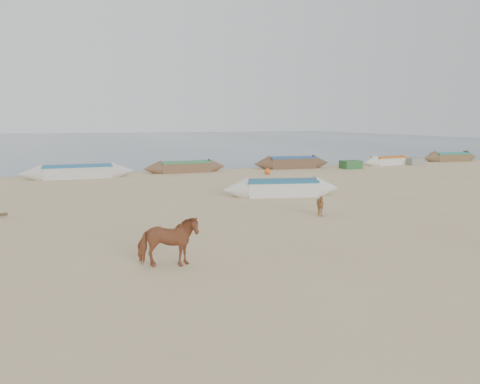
% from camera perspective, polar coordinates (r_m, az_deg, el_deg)
% --- Properties ---
extents(ground, '(140.00, 140.00, 0.00)m').
position_cam_1_polar(ground, '(15.26, 5.09, -5.86)').
color(ground, tan).
rests_on(ground, ground).
extents(sea, '(160.00, 160.00, 0.00)m').
position_cam_1_polar(sea, '(95.68, -16.01, 6.09)').
color(sea, slate).
rests_on(sea, ground).
extents(cow_adult, '(1.74, 1.08, 1.36)m').
position_cam_1_polar(cow_adult, '(12.47, -8.77, -6.01)').
color(cow_adult, brown).
rests_on(cow_adult, ground).
extents(calf_front, '(1.04, 1.00, 0.90)m').
position_cam_1_polar(calf_front, '(19.18, 9.78, -1.57)').
color(calf_front, brown).
rests_on(calf_front, ground).
extents(near_canoe, '(6.23, 2.50, 0.84)m').
position_cam_1_polar(near_canoe, '(24.01, 5.07, 0.51)').
color(near_canoe, silver).
rests_on(near_canoe, ground).
extents(waterline_canoes, '(51.77, 3.67, 0.95)m').
position_cam_1_polar(waterline_canoes, '(35.56, -2.26, 3.22)').
color(waterline_canoes, white).
rests_on(waterline_canoes, ground).
extents(beach_clutter, '(43.34, 5.13, 0.64)m').
position_cam_1_polar(beach_clutter, '(34.86, -1.39, 2.89)').
color(beach_clutter, '#2B6035').
rests_on(beach_clutter, ground).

